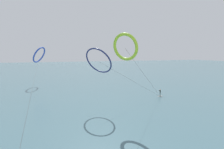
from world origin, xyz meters
The scene contains 5 objects.
sea_water centered at (0.00, 104.29, 0.04)m, with size 400.00×200.00×0.08m, color #476B75.
surfer_ivory centered at (15.60, 29.73, 0.82)m, with size 1.40×0.71×1.70m.
kite_navy centered at (-0.61, 24.82, 8.96)m, with size 19.00×7.87×11.24m.
kite_cobalt centered at (-12.59, 54.23, 9.76)m, with size 5.18×53.15×12.33m.
kite_lime centered at (1.95, 19.03, 11.18)m, with size 15.47×12.82×13.24m.
Camera 1 is at (-7.74, -3.83, 10.29)m, focal length 27.02 mm.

